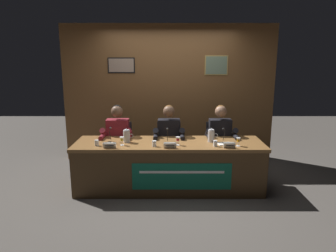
% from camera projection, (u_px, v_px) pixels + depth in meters
% --- Properties ---
extents(ground_plane, '(12.00, 12.00, 0.00)m').
position_uv_depth(ground_plane, '(168.00, 188.00, 4.79)').
color(ground_plane, '#4C4742').
extents(wall_back_panelled, '(4.03, 0.14, 2.60)m').
position_uv_depth(wall_back_panelled, '(168.00, 94.00, 5.93)').
color(wall_back_panelled, brown).
rests_on(wall_back_panelled, ground_plane).
extents(conference_table, '(2.83, 0.80, 0.74)m').
position_uv_depth(conference_table, '(168.00, 159.00, 4.58)').
color(conference_table, brown).
rests_on(conference_table, ground_plane).
extents(chair_left, '(0.44, 0.44, 0.90)m').
position_uv_depth(chair_left, '(119.00, 150.00, 5.27)').
color(chair_left, black).
rests_on(chair_left, ground_plane).
extents(panelist_left, '(0.51, 0.48, 1.23)m').
position_uv_depth(panelist_left, '(116.00, 137.00, 5.01)').
color(panelist_left, black).
rests_on(panelist_left, ground_plane).
extents(nameplate_left, '(0.18, 0.06, 0.08)m').
position_uv_depth(nameplate_left, '(108.00, 145.00, 4.32)').
color(nameplate_left, white).
rests_on(nameplate_left, conference_table).
extents(juice_glass_left, '(0.06, 0.06, 0.12)m').
position_uv_depth(juice_glass_left, '(121.00, 139.00, 4.46)').
color(juice_glass_left, white).
rests_on(juice_glass_left, conference_table).
extents(water_cup_left, '(0.06, 0.06, 0.08)m').
position_uv_depth(water_cup_left, '(96.00, 143.00, 4.43)').
color(water_cup_left, silver).
rests_on(water_cup_left, conference_table).
extents(microphone_left, '(0.06, 0.17, 0.22)m').
position_uv_depth(microphone_left, '(109.00, 138.00, 4.61)').
color(microphone_left, black).
rests_on(microphone_left, conference_table).
extents(chair_center, '(0.44, 0.44, 0.90)m').
position_uv_depth(chair_center, '(168.00, 150.00, 5.27)').
color(chair_center, black).
rests_on(chair_center, ground_plane).
extents(panelist_center, '(0.51, 0.48, 1.23)m').
position_uv_depth(panelist_center, '(168.00, 137.00, 5.01)').
color(panelist_center, black).
rests_on(panelist_center, ground_plane).
extents(nameplate_center, '(0.18, 0.06, 0.08)m').
position_uv_depth(nameplate_center, '(169.00, 145.00, 4.32)').
color(nameplate_center, white).
rests_on(nameplate_center, conference_table).
extents(juice_glass_center, '(0.06, 0.06, 0.12)m').
position_uv_depth(juice_glass_center, '(177.00, 139.00, 4.46)').
color(juice_glass_center, white).
rests_on(juice_glass_center, conference_table).
extents(water_cup_center, '(0.06, 0.06, 0.08)m').
position_uv_depth(water_cup_center, '(153.00, 144.00, 4.40)').
color(water_cup_center, silver).
rests_on(water_cup_center, conference_table).
extents(microphone_center, '(0.06, 0.17, 0.22)m').
position_uv_depth(microphone_center, '(166.00, 138.00, 4.56)').
color(microphone_center, black).
rests_on(microphone_center, conference_table).
extents(chair_right, '(0.44, 0.44, 0.90)m').
position_uv_depth(chair_right, '(217.00, 150.00, 5.27)').
color(chair_right, black).
rests_on(chair_right, ground_plane).
extents(panelist_right, '(0.51, 0.48, 1.23)m').
position_uv_depth(panelist_right, '(220.00, 137.00, 5.02)').
color(panelist_right, black).
rests_on(panelist_right, ground_plane).
extents(nameplate_right, '(0.17, 0.06, 0.08)m').
position_uv_depth(nameplate_right, '(228.00, 145.00, 4.33)').
color(nameplate_right, white).
rests_on(nameplate_right, conference_table).
extents(juice_glass_right, '(0.06, 0.06, 0.12)m').
position_uv_depth(juice_glass_right, '(237.00, 140.00, 4.42)').
color(juice_glass_right, white).
rests_on(juice_glass_right, conference_table).
extents(water_cup_right, '(0.06, 0.06, 0.08)m').
position_uv_depth(water_cup_right, '(214.00, 144.00, 4.41)').
color(water_cup_right, silver).
rests_on(water_cup_right, conference_table).
extents(microphone_right, '(0.06, 0.17, 0.22)m').
position_uv_depth(microphone_right, '(223.00, 138.00, 4.57)').
color(microphone_right, black).
rests_on(microphone_right, conference_table).
extents(water_pitcher_left_side, '(0.15, 0.10, 0.21)m').
position_uv_depth(water_pitcher_left_side, '(126.00, 136.00, 4.61)').
color(water_pitcher_left_side, silver).
rests_on(water_pitcher_left_side, conference_table).
extents(water_pitcher_right_side, '(0.15, 0.10, 0.21)m').
position_uv_depth(water_pitcher_right_side, '(210.00, 136.00, 4.64)').
color(water_pitcher_right_side, silver).
rests_on(water_pitcher_right_side, conference_table).
extents(document_stack_right, '(0.23, 0.19, 0.01)m').
position_uv_depth(document_stack_right, '(224.00, 144.00, 4.53)').
color(document_stack_right, white).
rests_on(document_stack_right, conference_table).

